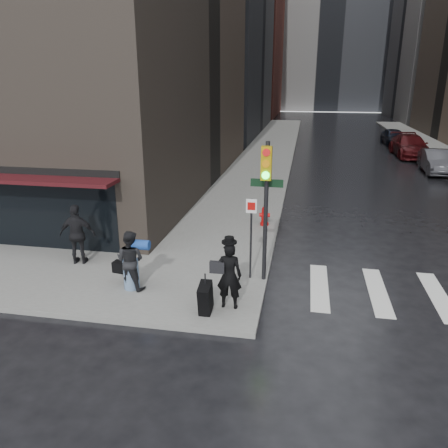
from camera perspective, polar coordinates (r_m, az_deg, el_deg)
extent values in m
plane|color=black|center=(12.39, -4.14, -8.86)|extent=(140.00, 140.00, 0.00)
cube|color=slate|center=(38.15, 6.21, 9.95)|extent=(4.00, 50.00, 0.15)
cube|color=slate|center=(39.49, 26.35, 8.45)|extent=(3.00, 50.00, 0.15)
cube|color=silver|center=(12.95, 12.34, -7.96)|extent=(0.50, 3.00, 0.01)
cube|color=silver|center=(13.12, 19.40, -8.27)|extent=(0.50, 3.00, 0.01)
cube|color=silver|center=(13.49, 26.19, -8.44)|extent=(0.50, 3.00, 0.01)
cube|color=#59271E|center=(74.70, -1.93, 24.12)|extent=(22.00, 20.00, 26.00)
cube|color=gray|center=(89.27, 13.77, 24.67)|extent=(40.00, 12.00, 32.00)
cube|color=black|center=(16.63, -26.39, 1.61)|extent=(8.00, 0.12, 2.60)
cube|color=black|center=(16.27, -27.24, 6.33)|extent=(8.40, 0.08, 0.22)
imported|color=black|center=(10.92, 0.67, -6.76)|extent=(0.65, 0.43, 1.75)
cylinder|color=black|center=(10.57, 0.69, -2.37)|extent=(0.37, 0.37, 0.05)
cylinder|color=black|center=(10.55, 0.69, -2.07)|extent=(0.23, 0.23, 0.14)
cube|color=black|center=(10.81, -0.90, -5.66)|extent=(0.37, 0.12, 0.30)
cube|color=black|center=(10.85, -2.44, -9.69)|extent=(0.31, 0.68, 0.88)
cylinder|color=black|center=(10.64, -2.48, -7.48)|extent=(0.03, 0.03, 0.41)
imported|color=black|center=(12.17, -12.15, -4.64)|extent=(0.90, 0.75, 1.67)
cube|color=black|center=(12.62, -13.18, -5.50)|extent=(0.54, 0.34, 0.31)
cylinder|color=#1B4298|center=(11.95, -10.87, -2.68)|extent=(0.51, 0.28, 0.27)
imported|color=black|center=(14.22, -18.57, -1.31)|extent=(1.17, 0.62, 1.90)
cylinder|color=black|center=(12.10, 5.46, 1.37)|extent=(0.12, 0.12, 3.97)
cube|color=#B4910C|center=(11.55, 5.56, 7.90)|extent=(0.28, 0.18, 0.89)
cylinder|color=red|center=(11.40, 5.55, 9.28)|extent=(0.20, 0.05, 0.20)
cylinder|color=orange|center=(11.45, 5.50, 7.81)|extent=(0.20, 0.05, 0.20)
cylinder|color=#19E533|center=(11.51, 5.45, 6.35)|extent=(0.20, 0.05, 0.20)
cylinder|color=black|center=(12.40, 3.53, -2.02)|extent=(0.06, 0.06, 2.38)
cube|color=white|center=(12.06, 3.60, 2.35)|extent=(0.30, 0.03, 0.40)
cube|color=black|center=(11.96, 5.62, 5.35)|extent=(0.89, 0.05, 0.22)
cylinder|color=#B70B0B|center=(17.37, 5.29, 0.03)|extent=(0.34, 0.34, 0.11)
cylinder|color=#B70B0B|center=(17.29, 5.32, 0.86)|extent=(0.25, 0.25, 0.63)
sphere|color=#B70B0B|center=(17.19, 5.35, 1.92)|extent=(0.23, 0.23, 0.23)
cylinder|color=#B70B0B|center=(17.25, 5.33, 1.19)|extent=(0.43, 0.17, 0.15)
imported|color=#3E3E43|center=(30.66, 26.01, 7.34)|extent=(1.69, 4.44, 1.45)
imported|color=#400C0F|center=(36.45, 23.10, 9.37)|extent=(2.41, 5.62, 1.61)
imported|color=black|center=(42.40, 21.27, 10.56)|extent=(1.90, 4.31, 1.44)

